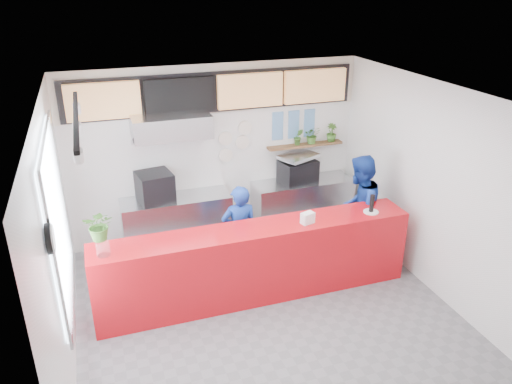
{
  "coord_description": "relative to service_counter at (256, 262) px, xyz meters",
  "views": [
    {
      "loc": [
        -1.95,
        -5.35,
        4.29
      ],
      "look_at": [
        0.1,
        0.7,
        1.5
      ],
      "focal_mm": 35.0,
      "sensor_mm": 36.0,
      "label": 1
    }
  ],
  "objects": [
    {
      "name": "photo_frame_b",
      "position": [
        1.4,
        2.08,
        1.45
      ],
      "size": [
        0.2,
        0.02,
        0.25
      ],
      "primitive_type": "cube",
      "color": "#598CBF",
      "rests_on": "wall_back"
    },
    {
      "name": "pepper_mill",
      "position": [
        1.75,
        -0.08,
        0.7
      ],
      "size": [
        0.08,
        0.08,
        0.26
      ],
      "primitive_type": "cylinder",
      "rotation": [
        0.0,
        0.0,
        -0.29
      ],
      "color": "black",
      "rests_on": "white_plate"
    },
    {
      "name": "soffit",
      "position": [
        0.0,
        2.06,
        2.0
      ],
      "size": [
        4.8,
        0.04,
        0.65
      ],
      "primitive_type": "cube",
      "color": "black",
      "rests_on": "wall_back"
    },
    {
      "name": "menu_board_far_right",
      "position": [
        1.73,
        1.98,
        2.0
      ],
      "size": [
        1.1,
        0.1,
        0.55
      ],
      "primitive_type": "cube",
      "color": "tan",
      "rests_on": "wall_back"
    },
    {
      "name": "panini_oven",
      "position": [
        -1.12,
        1.8,
        0.59
      ],
      "size": [
        0.61,
        0.61,
        0.48
      ],
      "primitive_type": "cube",
      "rotation": [
        0.0,
        0.0,
        0.16
      ],
      "color": "black",
      "rests_on": "prep_bench"
    },
    {
      "name": "napkin_holder",
      "position": [
        0.73,
        -0.09,
        0.63
      ],
      "size": [
        0.21,
        0.16,
        0.16
      ],
      "primitive_type": "cube",
      "rotation": [
        0.0,
        0.0,
        0.28
      ],
      "color": "white",
      "rests_on": "service_counter"
    },
    {
      "name": "herb_shelf",
      "position": [
        1.6,
        2.0,
        0.95
      ],
      "size": [
        1.4,
        0.18,
        0.04
      ],
      "primitive_type": "cube",
      "color": "brown",
      "rests_on": "wall_back"
    },
    {
      "name": "right_bench",
      "position": [
        1.5,
        1.8,
        -0.1
      ],
      "size": [
        1.8,
        0.6,
        0.9
      ],
      "primitive_type": "cube",
      "color": "#B2B5BA",
      "rests_on": "ground"
    },
    {
      "name": "service_counter",
      "position": [
        0.0,
        0.0,
        0.0
      ],
      "size": [
        4.5,
        0.6,
        1.1
      ],
      "primitive_type": "cube",
      "color": "red",
      "rests_on": "ground"
    },
    {
      "name": "cream_band",
      "position": [
        0.0,
        2.09,
        2.05
      ],
      "size": [
        5.0,
        0.02,
        0.8
      ],
      "primitive_type": "cube",
      "color": "beige",
      "rests_on": "wall_back"
    },
    {
      "name": "menu_board_mid_left",
      "position": [
        -0.59,
        1.98,
        2.0
      ],
      "size": [
        1.1,
        0.1,
        0.55
      ],
      "primitive_type": "cube",
      "color": "black",
      "rests_on": "wall_back"
    },
    {
      "name": "menu_board_far_left",
      "position": [
        -1.75,
        1.98,
        2.0
      ],
      "size": [
        1.1,
        0.1,
        0.55
      ],
      "primitive_type": "cube",
      "color": "tan",
      "rests_on": "wall_back"
    },
    {
      "name": "photo_frame_f",
      "position": [
        1.7,
        2.08,
        1.2
      ],
      "size": [
        0.2,
        0.02,
        0.25
      ],
      "primitive_type": "cube",
      "color": "#598CBF",
      "rests_on": "wall_back"
    },
    {
      "name": "staff_center",
      "position": [
        -0.06,
        0.59,
        0.2
      ],
      "size": [
        0.57,
        0.39,
        1.49
      ],
      "primitive_type": "imported",
      "rotation": [
        0.0,
        0.0,
        3.07
      ],
      "color": "navy",
      "rests_on": "ground"
    },
    {
      "name": "extraction_hood",
      "position": [
        -0.8,
        1.75,
        1.6
      ],
      "size": [
        1.2,
        0.7,
        0.35
      ],
      "primitive_type": "cube",
      "color": "#B2B5BA",
      "rests_on": "ceiling"
    },
    {
      "name": "photo_frame_a",
      "position": [
        1.1,
        2.08,
        1.45
      ],
      "size": [
        0.2,
        0.02,
        0.25
      ],
      "primitive_type": "cube",
      "color": "#598CBF",
      "rests_on": "wall_back"
    },
    {
      "name": "wall_left",
      "position": [
        -2.5,
        -0.4,
        0.95
      ],
      "size": [
        0.0,
        5.0,
        5.0
      ],
      "primitive_type": "plane",
      "rotation": [
        1.57,
        0.0,
        1.57
      ],
      "color": "white",
      "rests_on": "ground"
    },
    {
      "name": "espresso_machine",
      "position": [
        1.39,
        1.8,
        0.55
      ],
      "size": [
        0.69,
        0.54,
        0.4
      ],
      "primitive_type": "cube",
      "rotation": [
        0.0,
        0.0,
        0.17
      ],
      "color": "black",
      "rests_on": "right_bench"
    },
    {
      "name": "dec_plate_d",
      "position": [
        0.5,
        2.07,
        1.35
      ],
      "size": [
        0.24,
        0.03,
        0.24
      ],
      "primitive_type": "cylinder",
      "rotation": [
        1.57,
        0.0,
        0.0
      ],
      "color": "silver",
      "rests_on": "wall_back"
    },
    {
      "name": "herb_b",
      "position": [
        1.47,
        2.0,
        1.12
      ],
      "size": [
        0.19,
        0.17,
        0.3
      ],
      "primitive_type": "imported",
      "rotation": [
        0.0,
        0.0,
        -0.25
      ],
      "color": "#3A6824",
      "rests_on": "herb_shelf"
    },
    {
      "name": "wall_back",
      "position": [
        0.0,
        2.1,
        0.95
      ],
      "size": [
        5.0,
        0.0,
        5.0
      ],
      "primitive_type": "plane",
      "rotation": [
        1.57,
        0.0,
        0.0
      ],
      "color": "white",
      "rests_on": "ground"
    },
    {
      "name": "dec_plate_b",
      "position": [
        0.45,
        2.07,
        1.1
      ],
      "size": [
        0.24,
        0.03,
        0.24
      ],
      "primitive_type": "cylinder",
      "rotation": [
        1.57,
        0.0,
        0.0
      ],
      "color": "silver",
      "rests_on": "wall_back"
    },
    {
      "name": "herb_c",
      "position": [
        1.73,
        2.0,
        1.13
      ],
      "size": [
        0.33,
        0.31,
        0.32
      ],
      "primitive_type": "imported",
      "rotation": [
        0.0,
        0.0,
        -0.24
      ],
      "color": "#3A6824",
      "rests_on": "herb_shelf"
    },
    {
      "name": "menu_board_mid_right",
      "position": [
        0.57,
        1.98,
        2.0
      ],
      "size": [
        1.1,
        0.1,
        0.55
      ],
      "primitive_type": "cube",
      "color": "tan",
      "rests_on": "wall_back"
    },
    {
      "name": "glass_vase",
      "position": [
        -2.02,
        -0.08,
        0.65
      ],
      "size": [
        0.18,
        0.18,
        0.2
      ],
      "primitive_type": "cylinder",
      "rotation": [
        0.0,
        0.0,
        -0.07
      ],
      "color": "white",
      "rests_on": "service_counter"
    },
    {
      "name": "window_frame",
      "position": [
        -2.45,
        -0.1,
        1.15
      ],
      "size": [
        0.03,
        2.3,
        2.0
      ],
      "primitive_type": "cube",
      "color": "#B2B5BA",
      "rests_on": "wall_left"
    },
    {
      "name": "basil_vase",
      "position": [
        -2.02,
        -0.08,
        0.97
      ],
      "size": [
        0.43,
        0.39,
        0.4
      ],
      "primitive_type": "imported",
      "rotation": [
        0.0,
        0.0,
        -0.27
      ],
      "color": "#3A6824",
      "rests_on": "glass_vase"
    },
    {
      "name": "wall_clock_face",
      "position": [
        -2.43,
        -1.3,
        1.5
      ],
      "size": [
        0.02,
        0.26,
        0.26
      ],
      "primitive_type": "cylinder",
      "rotation": [
        0.0,
        1.57,
        0.0
      ],
      "color": "white",
      "rests_on": "wall_left"
    },
    {
      "name": "photo_frame_c",
      "position": [
        1.7,
        2.08,
        1.45
      ],
      "size": [
        0.2,
        0.02,
        0.25
      ],
      "primitive_type": "cube",
      "color": "#598CBF",
      "rests_on": "wall_back"
    },
    {
      "name": "prep_bench",
      "position": [
        -0.8,
        1.8,
        -0.1
      ],
      "size": [
        1.8,
        0.6,
        0.9
      ],
      "primitive_type": "cube",
      "color": "#B2B5BA",
      "rests_on": "ground"
    },
    {
      "name": "photo_frame_d",
      "position": [
        1.1,
        2.08,
        1.2
      ],
      "size": [
        0.2,
        0.02,
        0.25
      ],
      "primitive_type": "cube",
      "color": "#598CBF",
      "rests_on": "wall_back"
    },
    {
      "name": "espresso_tray",
      "position": [
        1.39,
        1.8,
        0.83
      ],
      "size": [
        0.78,
        0.68,
        0.06
      ],
      "primitive_type": "cube",
      "rotation": [
        0.0,
        0.0,
        0.42
      ],
      "color": "#B7BBBF",
      "rests_on": "espresso_machine"
    },
    {
      "name": "ceiling",
      "position": [
        0.0,
        -0.4,
        2.45
      ],
      "size": [
        5.0,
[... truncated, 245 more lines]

